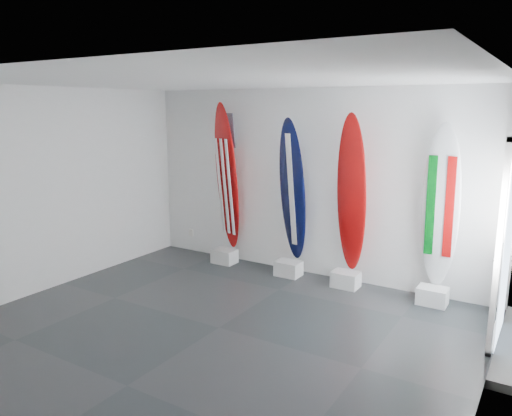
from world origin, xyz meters
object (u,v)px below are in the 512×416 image
Objects in this scene: surfboard_swiss at (351,194)px; surfboard_italy at (441,206)px; surfboard_navy at (292,191)px; surfboard_usa at (227,177)px.

surfboard_swiss is 1.28m from surfboard_italy.
surfboard_swiss is 1.05× the size of surfboard_italy.
surfboard_navy is at bearing -177.21° from surfboard_italy.
surfboard_usa reaches higher than surfboard_swiss.
surfboard_navy is 0.99m from surfboard_swiss.
surfboard_navy is 2.27m from surfboard_italy.
surfboard_italy is at bearing 16.77° from surfboard_swiss.
surfboard_navy reaches higher than surfboard_italy.
surfboard_usa reaches higher than surfboard_italy.
surfboard_navy is 0.97× the size of surfboard_swiss.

